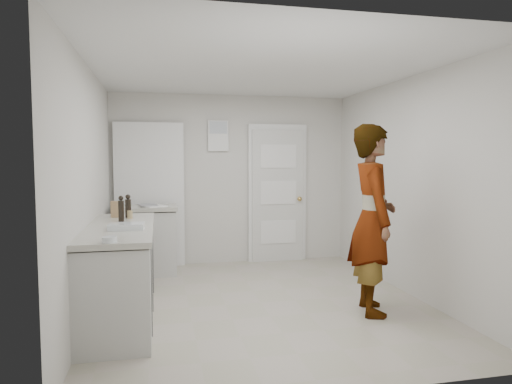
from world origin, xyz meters
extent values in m
plane|color=#A8A28D|center=(0.00, 0.00, 0.00)|extent=(4.00, 4.00, 0.00)
plane|color=silver|center=(0.00, 2.00, 1.25)|extent=(3.50, 0.00, 3.50)
plane|color=silver|center=(0.00, -2.00, 1.25)|extent=(3.50, 0.00, 3.50)
plane|color=silver|center=(-1.75, 0.00, 1.25)|extent=(0.00, 4.00, 4.00)
plane|color=silver|center=(1.75, 0.00, 1.25)|extent=(0.00, 4.00, 4.00)
plane|color=silver|center=(0.00, 0.00, 2.50)|extent=(4.00, 4.00, 0.00)
cube|color=silver|center=(0.70, 1.93, 1.00)|extent=(0.80, 0.05, 2.00)
cube|color=white|center=(0.70, 1.96, 1.03)|extent=(0.90, 0.04, 2.10)
sphere|color=tan|center=(1.03, 1.88, 0.95)|extent=(0.07, 0.07, 0.07)
cube|color=white|center=(-0.20, 1.97, 1.90)|extent=(0.30, 0.02, 0.45)
cube|color=black|center=(-1.20, 1.97, 1.02)|extent=(0.90, 0.05, 2.04)
cube|color=white|center=(-1.20, 1.94, 1.03)|extent=(0.98, 0.02, 2.10)
cube|color=beige|center=(-1.45, -0.20, 0.43)|extent=(0.60, 1.90, 0.86)
cube|color=black|center=(-1.45, -0.20, 0.04)|extent=(0.56, 1.86, 0.08)
cube|color=beige|center=(-1.45, -0.20, 0.90)|extent=(0.64, 1.96, 0.05)
cube|color=beige|center=(-1.25, 1.55, 0.43)|extent=(0.80, 0.55, 0.86)
cube|color=black|center=(-1.25, 1.55, 0.04)|extent=(0.75, 0.54, 0.08)
cube|color=beige|center=(-1.25, 1.55, 0.90)|extent=(0.84, 0.61, 0.05)
imported|color=silver|center=(1.04, -0.52, 0.96)|extent=(0.59, 0.78, 1.91)
cube|color=#A78553|center=(-1.53, 0.43, 1.01)|extent=(0.12, 0.07, 0.18)
cylinder|color=tan|center=(-1.38, 0.29, 0.97)|extent=(0.06, 0.06, 0.08)
cylinder|color=black|center=(-1.40, 0.40, 1.02)|extent=(0.06, 0.06, 0.20)
sphere|color=black|center=(-1.40, 0.40, 1.15)|extent=(0.05, 0.05, 0.05)
cylinder|color=black|center=(-1.45, 0.08, 1.03)|extent=(0.06, 0.06, 0.22)
sphere|color=black|center=(-1.45, 0.08, 1.17)|extent=(0.05, 0.05, 0.05)
cube|color=silver|center=(-1.37, -0.46, 0.95)|extent=(0.32, 0.24, 0.05)
cube|color=white|center=(-1.37, -0.46, 0.95)|extent=(0.28, 0.20, 0.04)
cylinder|color=silver|center=(-1.45, -1.10, 0.95)|extent=(0.12, 0.12, 0.04)
sphere|color=white|center=(-1.47, -1.11, 0.95)|extent=(0.04, 0.04, 0.04)
sphere|color=white|center=(-1.43, -1.09, 0.95)|extent=(0.04, 0.04, 0.04)
cube|color=white|center=(-1.16, 1.51, 0.93)|extent=(0.41, 0.43, 0.01)
camera|label=1|loc=(-1.07, -4.75, 1.58)|focal=32.00mm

